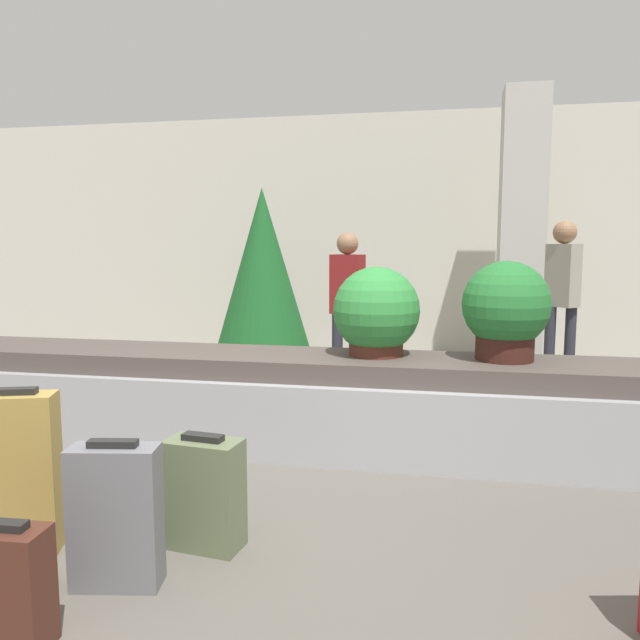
{
  "coord_description": "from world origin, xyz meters",
  "views": [
    {
      "loc": [
        0.87,
        -2.96,
        1.45
      ],
      "look_at": [
        0.0,
        1.3,
        0.92
      ],
      "focal_mm": 35.0,
      "sensor_mm": 36.0,
      "label": 1
    }
  ],
  "objects": [
    {
      "name": "carousel",
      "position": [
        0.0,
        1.3,
        0.32
      ],
      "size": [
        6.4,
        0.86,
        0.67
      ],
      "color": "#9E9EA3",
      "rests_on": "ground_plane"
    },
    {
      "name": "pillar",
      "position": [
        1.69,
        4.59,
        1.6
      ],
      "size": [
        0.5,
        0.5,
        3.2
      ],
      "color": "beige",
      "rests_on": "ground_plane"
    },
    {
      "name": "suitcase_2",
      "position": [
        -0.48,
        -0.67,
        0.31
      ],
      "size": [
        0.4,
        0.23,
        0.64
      ],
      "rotation": [
        0.0,
        0.0,
        0.18
      ],
      "color": "slate",
      "rests_on": "ground_plane"
    },
    {
      "name": "suitcase_3",
      "position": [
        -0.25,
        -0.27,
        0.27
      ],
      "size": [
        0.38,
        0.24,
        0.56
      ],
      "rotation": [
        0.0,
        0.0,
        -0.12
      ],
      "color": "#5B6647",
      "rests_on": "ground_plane"
    },
    {
      "name": "suitcase_5",
      "position": [
        -1.08,
        -0.48,
        0.38
      ],
      "size": [
        0.38,
        0.27,
        0.79
      ],
      "rotation": [
        0.0,
        0.0,
        0.32
      ],
      "color": "#A3843D",
      "rests_on": "ground_plane"
    },
    {
      "name": "traveler_0",
      "position": [
        -0.11,
        3.22,
        0.92
      ],
      "size": [
        0.36,
        0.26,
        1.57
      ],
      "rotation": [
        0.0,
        0.0,
        2.87
      ],
      "color": "#282833",
      "rests_on": "ground_plane"
    },
    {
      "name": "back_wall",
      "position": [
        0.0,
        5.64,
        1.6
      ],
      "size": [
        18.0,
        0.06,
        3.2
      ],
      "color": "beige",
      "rests_on": "ground_plane"
    },
    {
      "name": "potted_plant_0",
      "position": [
        0.39,
        1.38,
        0.97
      ],
      "size": [
        0.61,
        0.61,
        0.63
      ],
      "color": "#4C2319",
      "rests_on": "carousel"
    },
    {
      "name": "decorated_tree",
      "position": [
        -1.22,
        3.95,
        1.13
      ],
      "size": [
        1.13,
        1.13,
        2.09
      ],
      "color": "#4C331E",
      "rests_on": "ground_plane"
    },
    {
      "name": "potted_plant_1",
      "position": [
        1.26,
        1.37,
        1.01
      ],
      "size": [
        0.58,
        0.58,
        0.67
      ],
      "color": "#381914",
      "rests_on": "carousel"
    },
    {
      "name": "traveler_1",
      "position": [
        2.03,
        3.81,
        1.01
      ],
      "size": [
        0.35,
        0.36,
        1.69
      ],
      "rotation": [
        0.0,
        0.0,
        2.29
      ],
      "color": "#282833",
      "rests_on": "ground_plane"
    },
    {
      "name": "suitcase_1",
      "position": [
        -0.64,
        -1.13,
        0.23
      ],
      "size": [
        0.28,
        0.18,
        0.48
      ],
      "rotation": [
        0.0,
        0.0,
        0.06
      ],
      "color": "#472319",
      "rests_on": "ground_plane"
    },
    {
      "name": "ground_plane",
      "position": [
        0.0,
        0.0,
        0.0
      ],
      "size": [
        18.0,
        18.0,
        0.0
      ],
      "primitive_type": "plane",
      "color": "#59544C"
    }
  ]
}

